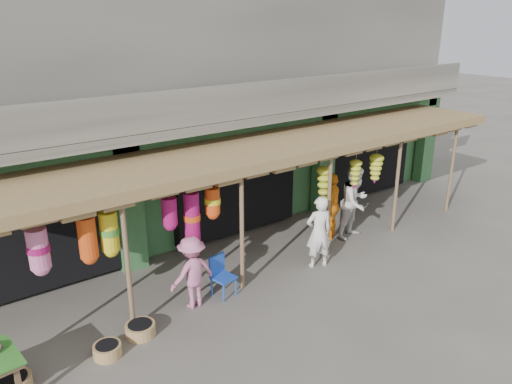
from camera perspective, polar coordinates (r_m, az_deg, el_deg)
ground at (r=11.89m, az=3.85°, el=-8.20°), size 80.00×80.00×0.00m
building at (r=14.71m, az=-8.46°, el=10.92°), size 16.40×6.80×7.00m
awning at (r=11.43m, az=0.90°, el=4.55°), size 14.00×2.70×2.79m
blue_chair at (r=10.49m, az=-4.04°, el=-9.25°), size 0.49×0.49×0.87m
basket_left at (r=9.68m, az=-13.08°, el=-15.07°), size 0.64×0.64×0.23m
basket_mid at (r=9.16m, az=-26.06°, el=-19.09°), size 0.76×0.76×0.23m
basket_right at (r=9.33m, az=-16.62°, el=-16.97°), size 0.54×0.54×0.22m
person_front at (r=11.51m, az=7.19°, el=-4.56°), size 0.72×0.58×1.72m
person_right at (r=13.15m, az=11.26°, el=-1.12°), size 1.05×0.88×1.94m
person_vendor at (r=13.01m, az=8.63°, el=-1.59°), size 1.11×0.90×1.77m
person_shopper at (r=10.03m, az=-7.30°, el=-9.09°), size 1.02×0.64×1.51m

